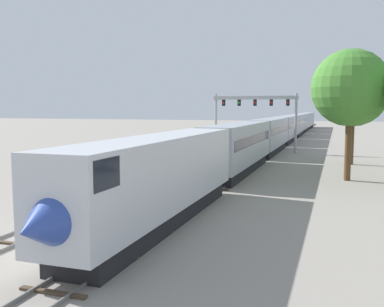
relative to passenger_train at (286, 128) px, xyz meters
name	(u,v)px	position (x,y,z in m)	size (l,w,h in m)	color
ground_plane	(94,239)	(-2.00, -64.23, -2.61)	(400.00, 400.00, 0.00)	gray
track_main	(283,143)	(0.00, -4.23, -2.55)	(2.60, 200.00, 0.16)	slate
track_near	(225,154)	(-5.50, -24.23, -2.55)	(2.60, 160.00, 0.16)	slate
passenger_train	(286,128)	(0.00, 0.00, 0.00)	(3.04, 141.06, 4.80)	silver
signal_gantry	(255,109)	(-2.25, -20.16, 3.51)	(12.10, 0.49, 8.35)	#999BA0
stop_sign	(31,176)	(-10.00, -58.75, -0.74)	(0.76, 0.08, 2.88)	gray
trackside_tree_left	(350,88)	(9.95, -42.21, 5.39)	(6.62, 6.62, 11.34)	brown
trackside_tree_right	(353,92)	(10.54, -30.55, 5.45)	(7.66, 7.66, 11.92)	brown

